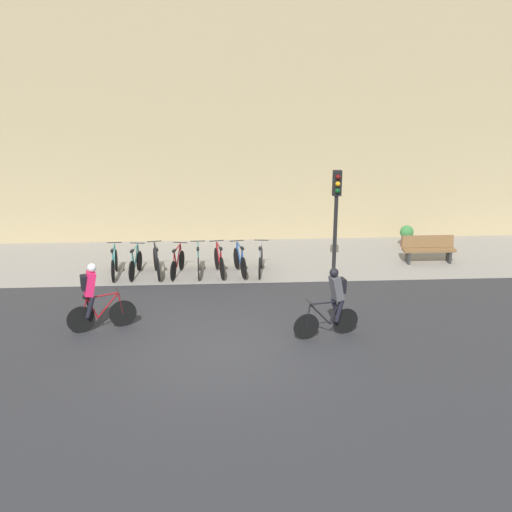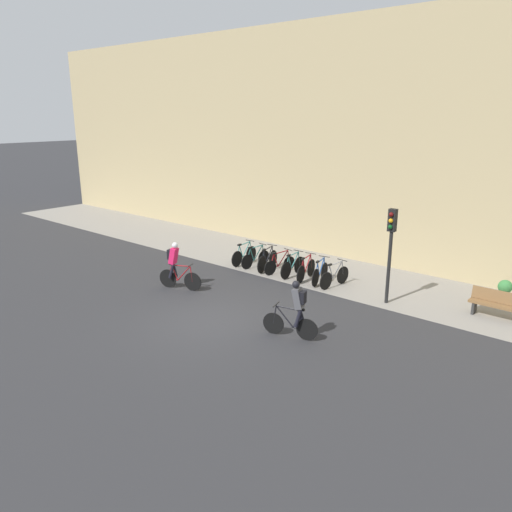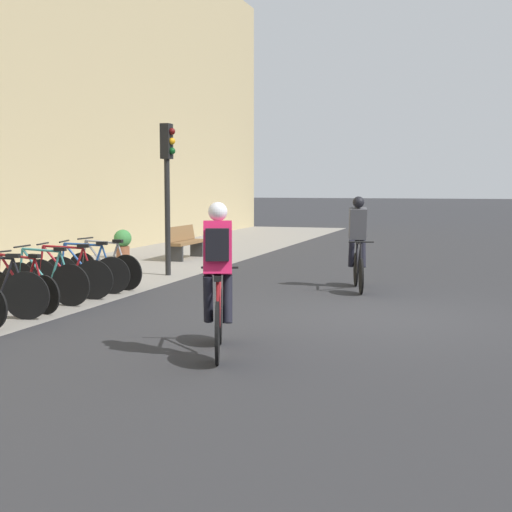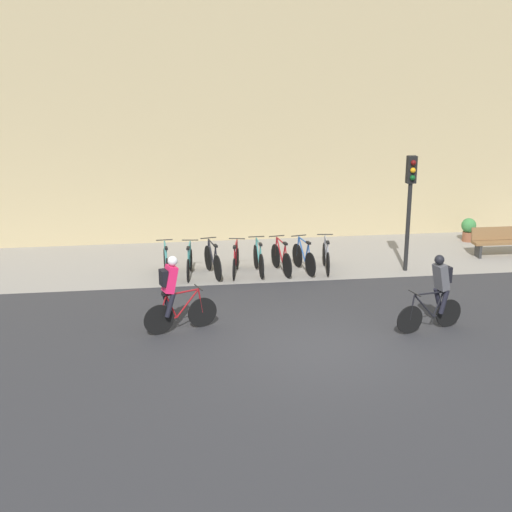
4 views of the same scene
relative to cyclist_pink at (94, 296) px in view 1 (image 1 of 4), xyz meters
name	(u,v)px [view 1 (image 1 of 4)]	position (x,y,z in m)	size (l,w,h in m)	color
ground	(219,352)	(3.11, -1.37, -0.95)	(200.00, 200.00, 0.00)	#2B2B2D
kerb_strip	(219,260)	(3.11, 5.38, -0.94)	(44.00, 4.50, 0.01)	gray
building_facade	(216,97)	(3.11, 7.93, 4.17)	(44.00, 0.60, 10.24)	tan
cyclist_pink	(94,296)	(0.00, 0.00, 0.00)	(1.67, 0.66, 1.79)	black
cyclist_grey	(334,300)	(5.93, -0.62, 0.00)	(1.67, 0.61, 1.77)	black
parked_bike_0	(114,264)	(-0.13, 4.00, -0.54)	(0.46, 1.70, 0.98)	black
parked_bike_1	(135,264)	(0.52, 4.00, -0.56)	(0.46, 1.61, 0.95)	black
parked_bike_2	(156,263)	(1.17, 4.00, -0.53)	(0.49, 1.71, 0.99)	black
parked_bike_3	(177,263)	(1.82, 4.00, -0.56)	(0.49, 1.62, 0.94)	black
parked_bike_4	(198,262)	(2.48, 4.00, -0.54)	(0.46, 1.66, 0.99)	black
parked_bike_5	(219,262)	(3.13, 4.00, -0.54)	(0.47, 1.67, 0.98)	black
parked_bike_6	(240,261)	(3.78, 4.00, -0.54)	(0.50, 1.62, 0.98)	black
parked_bike_7	(261,261)	(4.43, 4.00, -0.54)	(0.46, 1.69, 0.97)	black
traffic_light_pole	(336,203)	(6.71, 3.70, 1.36)	(0.26, 0.30, 3.31)	black
bench	(429,249)	(10.04, 4.74, -0.47)	(1.73, 0.44, 0.89)	brown
potted_plant	(407,235)	(9.80, 6.48, -0.51)	(0.48, 0.48, 0.78)	brown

